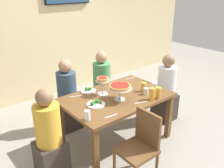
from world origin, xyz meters
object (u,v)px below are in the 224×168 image
salad_plate_spare (96,104)px  water_glass_clear_near (154,86)px  diner_far_left (68,100)px  water_glass_clear_spare (146,91)px  diner_head_east (166,93)px  personal_pizza_stand (103,82)px  chair_near_left (141,144)px  dining_table (117,102)px  cutlery_fork_near (141,103)px  salad_plate_near_diner (88,90)px  cutlery_fork_far (75,96)px  beer_glass_amber_spare (158,93)px  water_glass_clear_far (87,115)px  cutlery_knife_far (111,116)px  diner_head_west (49,140)px  diner_far_right (102,88)px  salad_plate_far_diner (122,84)px  beer_glass_amber_short (144,87)px  beer_glass_amber_tall (152,94)px  deep_dish_pizza_stand (120,88)px  cutlery_knife_near (130,78)px

salad_plate_spare → water_glass_clear_near: water_glass_clear_near is taller
diner_far_left → water_glass_clear_spare: bearing=35.5°
salad_plate_spare → diner_head_east: bearing=0.1°
salad_plate_spare → water_glass_clear_near: size_ratio=2.15×
personal_pizza_stand → chair_near_left: bearing=-99.9°
dining_table → water_glass_clear_spare: size_ratio=16.03×
salad_plate_spare → cutlery_fork_near: salad_plate_spare is taller
salad_plate_near_diner → cutlery_fork_far: size_ratio=1.20×
beer_glass_amber_spare → cutlery_fork_near: size_ratio=0.89×
personal_pizza_stand → salad_plate_spare: (-0.27, -0.20, -0.17)m
beer_glass_amber_spare → water_glass_clear_far: beer_glass_amber_spare is taller
water_glass_clear_spare → cutlery_knife_far: water_glass_clear_spare is taller
diner_head_west → personal_pizza_stand: 1.05m
salad_plate_near_diner → cutlery_knife_far: salad_plate_near_diner is taller
diner_far_left → salad_plate_spare: bearing=-2.6°
dining_table → diner_far_right: bearing=66.4°
salad_plate_spare → cutlery_fork_far: bearing=100.0°
diner_far_left → salad_plate_spare: size_ratio=4.79×
water_glass_clear_spare → cutlery_knife_far: size_ratio=0.51×
cutlery_fork_near → cutlery_knife_far: 0.52m
diner_head_west → salad_plate_far_diner: size_ratio=5.04×
salad_plate_spare → cutlery_fork_near: (0.50, -0.32, -0.02)m
chair_near_left → water_glass_clear_far: 0.70m
diner_head_east → diner_head_west: bearing=-0.4°
diner_far_right → beer_glass_amber_short: (0.06, -0.92, 0.32)m
diner_far_left → diner_head_west: (-0.70, -0.79, 0.00)m
personal_pizza_stand → beer_glass_amber_short: 0.61m
salad_plate_far_diner → cutlery_knife_far: bearing=-139.2°
salad_plate_far_diner → personal_pizza_stand: bearing=-170.3°
diner_head_east → water_glass_clear_near: bearing=18.1°
chair_near_left → beer_glass_amber_tall: 0.76m
chair_near_left → deep_dish_pizza_stand: size_ratio=2.76×
diner_far_left → cutlery_knife_near: size_ratio=6.39×
diner_far_left → cutlery_knife_near: bearing=66.6°
beer_glass_amber_short → cutlery_fork_near: size_ratio=0.75×
beer_glass_amber_spare → diner_far_right: bearing=92.0°
cutlery_knife_near → deep_dish_pizza_stand: bearing=52.4°
cutlery_knife_near → diner_far_right: bearing=-43.2°
dining_table → beer_glass_amber_spare: size_ratio=9.19×
personal_pizza_stand → cutlery_knife_far: (-0.29, -0.55, -0.18)m
diner_head_east → water_glass_clear_far: bearing=7.9°
diner_far_left → diner_far_right: (0.69, 0.02, 0.00)m
salad_plate_spare → cutlery_knife_near: 1.07m
diner_far_right → salad_plate_far_diner: bearing=-3.9°
diner_head_east → water_glass_clear_spare: size_ratio=12.54×
diner_far_left → water_glass_clear_near: 1.36m
dining_table → salad_plate_near_diner: bearing=119.2°
personal_pizza_stand → beer_glass_amber_short: personal_pizza_stand is taller
diner_far_left → water_glass_clear_near: (0.91, -0.97, 0.30)m
diner_head_west → cutlery_fork_far: (0.60, 0.37, 0.25)m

